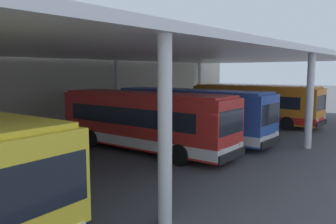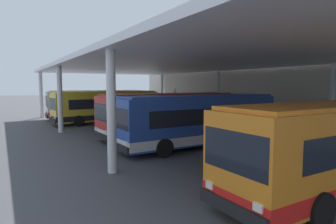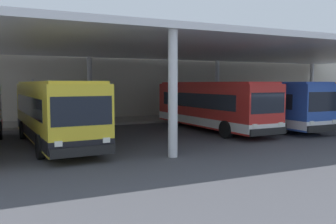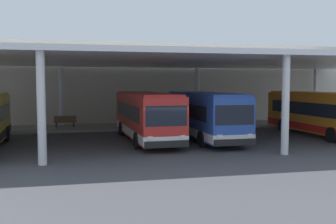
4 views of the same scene
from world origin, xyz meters
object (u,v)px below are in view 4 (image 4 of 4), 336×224
Objects in this scene: bus_departing at (318,113)px; bench_waiting at (65,121)px; bus_middle_bay at (146,116)px; bus_far_bay at (204,115)px.

bus_departing is 19.90m from bench_waiting.
bus_middle_bay is 3.95m from bus_far_bay.
bus_departing is at bearing -23.78° from bench_waiting.
bus_far_bay is (3.95, -0.16, 0.00)m from bus_middle_bay.
bus_far_bay is 1.00× the size of bus_departing.
bus_middle_bay reaches higher than bench_waiting.
bus_middle_bay is at bearing 178.67° from bus_departing.
bus_far_bay is at bearing 179.15° from bus_departing.
bus_middle_bay is 1.01× the size of bus_departing.
bus_far_bay is 12.40m from bench_waiting.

